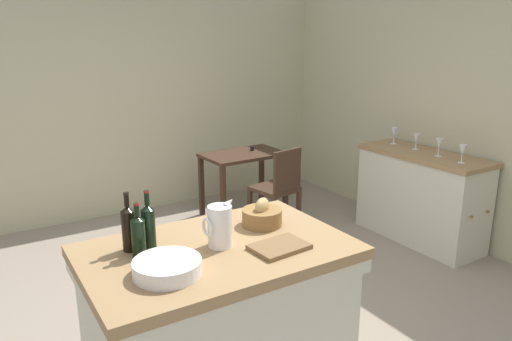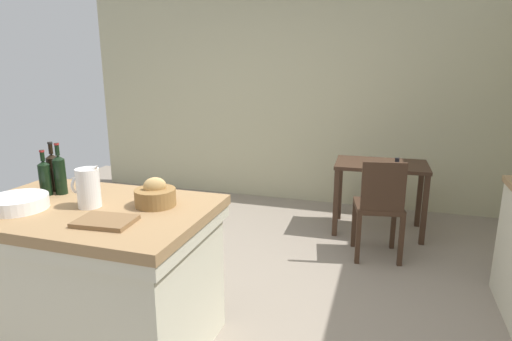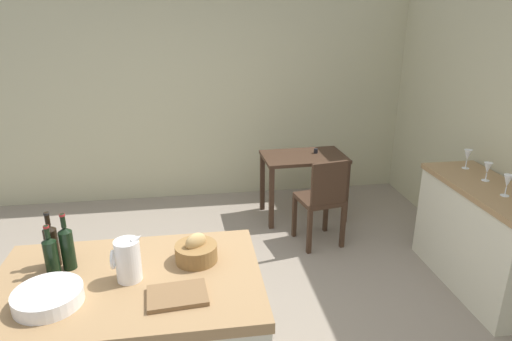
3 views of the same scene
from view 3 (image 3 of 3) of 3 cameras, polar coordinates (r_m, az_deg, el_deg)
The scene contains 15 objects.
ground_plane at distance 3.52m, azimuth -5.66°, elevation -19.39°, with size 6.76×6.76×0.00m, color gray.
wall_back at distance 5.40m, azimuth -7.70°, elevation 9.96°, with size 5.32×0.12×2.60m, color #B7B28E.
side_cabinet at distance 4.16m, azimuth 27.09°, elevation -7.70°, with size 0.52×1.31×0.90m.
writing_desk at distance 4.92m, azimuth 6.15°, elevation 0.67°, with size 0.92×0.59×0.77m.
wooden_chair at distance 4.36m, azimuth 8.49°, elevation -3.60°, with size 0.47×0.47×0.91m.
pitcher at distance 2.42m, azimuth -16.17°, elevation -10.97°, with size 0.17×0.13×0.27m.
wash_bowl at distance 2.42m, azimuth -25.16°, elevation -14.52°, with size 0.32×0.32×0.07m, color white.
bread_basket at distance 2.54m, azimuth -7.70°, elevation -10.24°, with size 0.24×0.24×0.17m.
cutting_board at distance 2.29m, azimuth -10.09°, elevation -15.54°, with size 0.29×0.21×0.02m, color brown.
wine_bottle_dark at distance 2.62m, azimuth -23.11°, elevation -9.00°, with size 0.07×0.07×0.33m.
wine_bottle_amber at distance 2.68m, azimuth -24.79°, elevation -8.61°, with size 0.07×0.07×0.32m.
wine_bottle_green at distance 2.60m, azimuth -24.86°, elevation -9.82°, with size 0.07×0.07×0.29m.
wine_glass_left at distance 3.82m, azimuth 29.63°, elevation -1.24°, with size 0.07×0.07×0.17m.
wine_glass_middle at distance 4.09m, azimuth 27.64°, elevation 0.24°, with size 0.07×0.07×0.16m.
wine_glass_right at distance 4.33m, azimuth 25.56°, elevation 1.73°, with size 0.07×0.07×0.17m.
Camera 3 is at (-0.08, -2.72, 2.23)m, focal length 31.10 mm.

